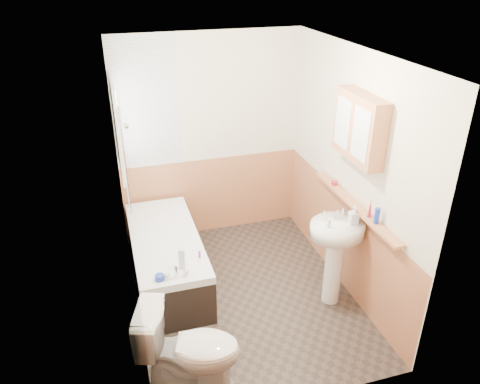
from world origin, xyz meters
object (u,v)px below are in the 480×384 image
bathtub (167,257)px  pine_shelf (355,205)px  medicine_cabinet (359,128)px  sink (336,246)px  toilet (190,350)px

bathtub → pine_shelf: pine_shelf is taller
bathtub → medicine_cabinet: size_ratio=2.48×
bathtub → pine_shelf: size_ratio=1.09×
pine_shelf → medicine_cabinet: size_ratio=2.28×
pine_shelf → medicine_cabinet: (-0.03, 0.04, 0.78)m
bathtub → medicine_cabinet: (1.74, -0.71, 1.54)m
sink → toilet: bearing=-170.6°
bathtub → sink: 1.81m
pine_shelf → medicine_cabinet: 0.78m
bathtub → sink: bearing=-27.6°
medicine_cabinet → toilet: bearing=-156.3°
sink → medicine_cabinet: size_ratio=1.55×
toilet → sink: sink is taller
sink → pine_shelf: (0.20, 0.07, 0.39)m
toilet → sink: size_ratio=0.78×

